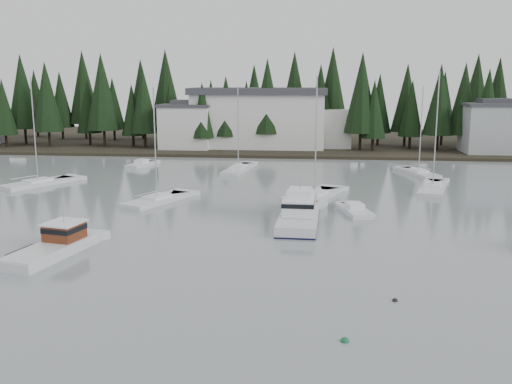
% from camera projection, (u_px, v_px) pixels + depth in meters
% --- Properties ---
extents(ground, '(260.00, 260.00, 0.00)m').
position_uv_depth(ground, '(196.00, 367.00, 26.10)').
color(ground, gray).
rests_on(ground, ground).
extents(far_shore_land, '(240.00, 54.00, 1.00)m').
position_uv_depth(far_shore_land, '(289.00, 141.00, 120.77)').
color(far_shore_land, black).
rests_on(far_shore_land, ground).
extents(conifer_treeline, '(200.00, 22.00, 20.00)m').
position_uv_depth(conifer_treeline, '(286.00, 147.00, 110.03)').
color(conifer_treeline, black).
rests_on(conifer_treeline, ground).
extents(house_west, '(9.54, 7.42, 8.75)m').
position_uv_depth(house_west, '(186.00, 125.00, 104.06)').
color(house_west, silver).
rests_on(house_west, ground).
extents(house_east_a, '(10.60, 8.48, 9.25)m').
position_uv_depth(house_east_a, '(494.00, 127.00, 97.73)').
color(house_east_a, '#999EA0').
rests_on(house_east_a, ground).
extents(harbor_inn, '(29.50, 11.50, 10.90)m').
position_uv_depth(harbor_inn, '(270.00, 119.00, 105.63)').
color(harbor_inn, silver).
rests_on(harbor_inn, ground).
extents(lobster_boat_brown, '(5.45, 8.93, 4.21)m').
position_uv_depth(lobster_boat_brown, '(54.00, 248.00, 42.88)').
color(lobster_boat_brown, silver).
rests_on(lobster_boat_brown, ground).
extents(cabin_cruiser_center, '(3.86, 11.22, 4.77)m').
position_uv_depth(cabin_cruiser_center, '(299.00, 215.00, 52.23)').
color(cabin_cruiser_center, silver).
rests_on(cabin_cruiser_center, ground).
extents(sailboat_0, '(3.96, 10.47, 12.57)m').
position_uv_depth(sailboat_0, '(238.00, 170.00, 82.06)').
color(sailboat_0, silver).
rests_on(sailboat_0, ground).
extents(sailboat_1, '(7.19, 9.62, 13.85)m').
position_uv_depth(sailboat_1, '(38.00, 185.00, 70.91)').
color(sailboat_1, silver).
rests_on(sailboat_1, ground).
extents(sailboat_3, '(6.41, 10.25, 13.85)m').
position_uv_depth(sailboat_3, '(315.00, 198.00, 62.94)').
color(sailboat_3, silver).
rests_on(sailboat_3, ground).
extents(sailboat_5, '(5.35, 10.54, 14.41)m').
position_uv_depth(sailboat_5, '(433.00, 189.00, 67.78)').
color(sailboat_5, silver).
rests_on(sailboat_5, ground).
extents(sailboat_7, '(6.21, 9.10, 12.68)m').
position_uv_depth(sailboat_7, '(157.00, 202.00, 61.02)').
color(sailboat_7, silver).
rests_on(sailboat_7, ground).
extents(sailboat_9, '(4.94, 8.76, 12.66)m').
position_uv_depth(sailboat_9, '(418.00, 174.00, 78.67)').
color(sailboat_9, silver).
rests_on(sailboat_9, ground).
extents(runabout_1, '(3.62, 6.22, 1.42)m').
position_uv_depth(runabout_1, '(354.00, 212.00, 56.08)').
color(runabout_1, silver).
rests_on(runabout_1, ground).
extents(runabout_3, '(3.80, 6.50, 1.42)m').
position_uv_depth(runabout_3, '(142.00, 165.00, 86.31)').
color(runabout_3, silver).
rests_on(runabout_3, ground).
extents(mooring_buoy_green, '(0.45, 0.45, 0.45)m').
position_uv_depth(mooring_buoy_green, '(345.00, 341.00, 28.63)').
color(mooring_buoy_green, '#145933').
rests_on(mooring_buoy_green, ground).
extents(mooring_buoy_dark, '(0.35, 0.35, 0.35)m').
position_uv_depth(mooring_buoy_dark, '(395.00, 301.00, 33.86)').
color(mooring_buoy_dark, black).
rests_on(mooring_buoy_dark, ground).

